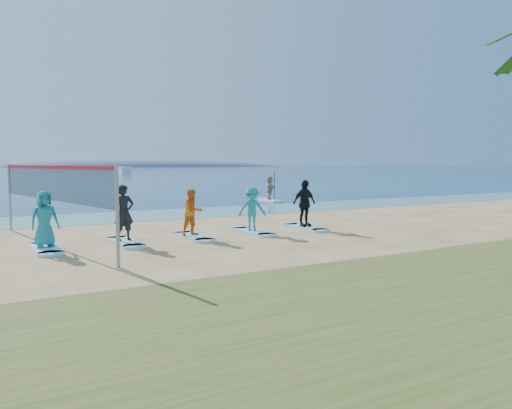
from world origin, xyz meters
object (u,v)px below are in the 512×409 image
surfboard_2 (193,236)px  student_3 (252,209)px  volleyball_net (51,184)px  paddleboard (270,200)px  student_1 (124,213)px  surfboard_0 (46,248)px  surfboard_4 (304,227)px  surfboard_3 (252,232)px  student_2 (193,212)px  student_0 (45,219)px  surfboard_1 (125,242)px  paddleboarder (270,188)px  boat_offshore_b (124,174)px  student_4 (304,203)px

surfboard_2 → student_3: bearing=0.0°
volleyball_net → paddleboard: 19.31m
student_1 → surfboard_0: bearing=171.3°
student_1 → surfboard_2: (2.34, 0.00, -0.93)m
paddleboard → student_1: (-13.26, -12.49, 0.92)m
paddleboard → surfboard_4: (-6.24, -12.49, -0.01)m
surfboard_3 → surfboard_4: (2.34, 0.00, 0.00)m
student_1 → student_2: 2.34m
student_0 → surfboard_1: 2.50m
paddleboard → student_3: size_ratio=1.90×
paddleboard → paddleboarder: bearing=0.0°
student_1 → surfboard_3: 4.77m
boat_offshore_b → student_4: size_ratio=2.86×
student_2 → volleyball_net: bearing=162.4°
student_2 → surfboard_3: size_ratio=0.72×
surfboard_2 → surfboard_4: bearing=0.0°
volleyball_net → surfboard_2: size_ratio=4.06×
surfboard_1 → student_4: bearing=0.0°
student_1 → surfboard_3: (4.68, 0.00, -0.93)m
paddleboarder → surfboard_0: size_ratio=0.70×
surfboard_0 → paddleboard: bearing=38.7°
paddleboard → surfboard_1: size_ratio=1.36×
paddleboarder → surfboard_4: (-6.24, -12.49, -0.84)m
paddleboarder → surfboard_4: bearing=171.8°
student_2 → student_3: bearing=-7.0°
paddleboarder → surfboard_0: paddleboarder is taller
volleyball_net → surfboard_0: bearing=-112.1°
surfboard_2 → surfboard_0: bearing=180.0°
student_0 → student_3: size_ratio=1.04×
paddleboard → surfboard_0: 19.98m
paddleboarder → student_1: size_ratio=0.86×
surfboard_3 → surfboard_1: bearing=180.0°
student_0 → surfboard_1: bearing=-11.7°
volleyball_net → surfboard_3: size_ratio=4.06×
paddleboard → student_4: 13.99m
surfboard_0 → student_2: bearing=0.0°
student_1 → paddleboard: bearing=34.6°
student_1 → surfboard_2: bearing=-8.7°
student_3 → student_4: student_4 is taller
paddleboarder → surfboard_3: size_ratio=0.70×
boat_offshore_b → surfboard_0: bearing=-105.0°
boat_offshore_b → student_3: student_3 is taller
volleyball_net → paddleboarder: 19.25m
volleyball_net → surfboard_0: (-0.33, -0.81, -1.86)m
surfboard_0 → surfboard_2: bearing=0.0°
paddleboarder → surfboard_3: bearing=163.9°
student_3 → surfboard_4: (2.34, 0.00, -0.84)m
surfboard_2 → student_4: bearing=0.0°
surfboard_2 → student_2: size_ratio=1.39×
student_1 → surfboard_4: bearing=-8.7°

